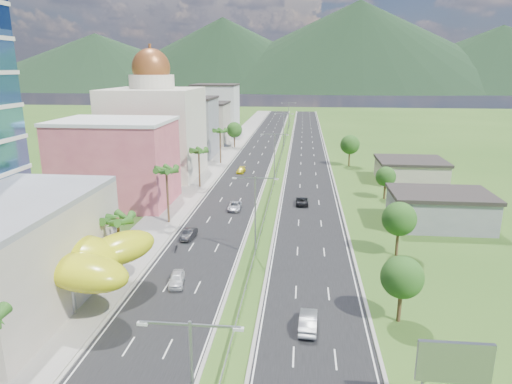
% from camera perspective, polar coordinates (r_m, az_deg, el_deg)
% --- Properties ---
extents(ground, '(500.00, 500.00, 0.00)m').
position_cam_1_polar(ground, '(53.34, -1.23, -12.14)').
color(ground, '#2D5119').
rests_on(ground, ground).
extents(road_left, '(11.00, 260.00, 0.04)m').
position_cam_1_polar(road_left, '(139.79, 0.26, 5.20)').
color(road_left, black).
rests_on(road_left, ground).
extents(road_right, '(11.00, 260.00, 0.04)m').
position_cam_1_polar(road_right, '(139.15, 6.44, 5.06)').
color(road_right, black).
rests_on(road_right, ground).
extents(sidewalk_left, '(7.00, 260.00, 0.12)m').
position_cam_1_polar(sidewalk_left, '(141.02, -3.60, 5.27)').
color(sidewalk_left, gray).
rests_on(sidewalk_left, ground).
extents(median_guardrail, '(0.10, 216.06, 0.76)m').
position_cam_1_polar(median_guardrail, '(121.48, 2.96, 3.92)').
color(median_guardrail, gray).
rests_on(median_guardrail, ground).
extents(streetlight_median_b, '(6.04, 0.25, 11.00)m').
position_cam_1_polar(streetlight_median_b, '(59.98, -0.09, -1.99)').
color(streetlight_median_b, gray).
rests_on(streetlight_median_b, ground).
extents(streetlight_median_c, '(6.04, 0.25, 11.00)m').
position_cam_1_polar(streetlight_median_c, '(98.76, 2.33, 4.90)').
color(streetlight_median_c, gray).
rests_on(streetlight_median_c, ground).
extents(streetlight_median_d, '(6.04, 0.25, 11.00)m').
position_cam_1_polar(streetlight_median_d, '(143.20, 3.48, 8.14)').
color(streetlight_median_d, gray).
rests_on(streetlight_median_d, ground).
extents(streetlight_median_e, '(6.04, 0.25, 11.00)m').
position_cam_1_polar(streetlight_median_e, '(187.90, 4.09, 9.84)').
color(streetlight_median_e, gray).
rests_on(streetlight_median_e, ground).
extents(lime_canopy, '(18.00, 15.00, 7.40)m').
position_cam_1_polar(lime_canopy, '(53.88, -23.63, -7.38)').
color(lime_canopy, '#B9BC12').
rests_on(lime_canopy, ground).
extents(pink_shophouse, '(20.00, 15.00, 15.00)m').
position_cam_1_polar(pink_shophouse, '(87.63, -17.08, 3.39)').
color(pink_shophouse, '#BC4D5D').
rests_on(pink_shophouse, ground).
extents(domed_building, '(20.00, 20.00, 28.70)m').
position_cam_1_polar(domed_building, '(108.27, -12.57, 7.94)').
color(domed_building, beige).
rests_on(domed_building, ground).
extents(midrise_grey, '(16.00, 15.00, 16.00)m').
position_cam_1_polar(midrise_grey, '(132.21, -8.69, 7.94)').
color(midrise_grey, gray).
rests_on(midrise_grey, ground).
extents(midrise_beige, '(16.00, 15.00, 13.00)m').
position_cam_1_polar(midrise_beige, '(153.63, -6.63, 8.46)').
color(midrise_beige, '#A79D89').
rests_on(midrise_beige, ground).
extents(midrise_white, '(16.00, 15.00, 18.00)m').
position_cam_1_polar(midrise_white, '(175.78, -5.03, 10.18)').
color(midrise_white, silver).
rests_on(midrise_white, ground).
extents(billboard, '(5.20, 0.35, 6.20)m').
position_cam_1_polar(billboard, '(36.98, 23.54, -19.18)').
color(billboard, gray).
rests_on(billboard, ground).
extents(shed_near, '(15.00, 10.00, 5.00)m').
position_cam_1_polar(shed_near, '(78.43, 21.95, -2.19)').
color(shed_near, gray).
rests_on(shed_near, ground).
extents(shed_far, '(14.00, 12.00, 4.40)m').
position_cam_1_polar(shed_far, '(107.12, 18.72, 2.44)').
color(shed_far, '#A79D89').
rests_on(shed_far, ground).
extents(palm_tree_b, '(3.60, 3.60, 8.10)m').
position_cam_1_polar(palm_tree_b, '(56.25, -16.91, -3.53)').
color(palm_tree_b, '#47301C').
rests_on(palm_tree_b, ground).
extents(palm_tree_c, '(3.60, 3.60, 9.60)m').
position_cam_1_polar(palm_tree_c, '(73.99, -11.14, 2.47)').
color(palm_tree_c, '#47301C').
rests_on(palm_tree_c, ground).
extents(palm_tree_d, '(3.60, 3.60, 8.60)m').
position_cam_1_polar(palm_tree_d, '(95.95, -7.17, 4.97)').
color(palm_tree_d, '#47301C').
rests_on(palm_tree_d, ground).
extents(palm_tree_e, '(3.60, 3.60, 9.40)m').
position_cam_1_polar(palm_tree_e, '(120.02, -4.52, 7.48)').
color(palm_tree_e, '#47301C').
rests_on(palm_tree_e, ground).
extents(leafy_tree_lfar, '(4.90, 4.90, 8.05)m').
position_cam_1_polar(leafy_tree_lfar, '(144.82, -2.72, 7.76)').
color(leafy_tree_lfar, '#47301C').
rests_on(leafy_tree_lfar, ground).
extents(leafy_tree_ra, '(4.20, 4.20, 6.90)m').
position_cam_1_polar(leafy_tree_ra, '(47.48, 17.80, -10.14)').
color(leafy_tree_ra, '#47301C').
rests_on(leafy_tree_ra, ground).
extents(leafy_tree_rb, '(4.55, 4.55, 7.47)m').
position_cam_1_polar(leafy_tree_rb, '(63.43, 17.47, -3.24)').
color(leafy_tree_rb, '#47301C').
rests_on(leafy_tree_rb, ground).
extents(leafy_tree_rc, '(3.85, 3.85, 6.33)m').
position_cam_1_polar(leafy_tree_rc, '(90.71, 15.92, 1.85)').
color(leafy_tree_rc, '#47301C').
rests_on(leafy_tree_rc, ground).
extents(leafy_tree_rd, '(4.90, 4.90, 8.05)m').
position_cam_1_polar(leafy_tree_rd, '(119.10, 11.66, 5.82)').
color(leafy_tree_rd, '#47301C').
rests_on(leafy_tree_rd, ground).
extents(mountain_ridge, '(860.00, 140.00, 90.00)m').
position_cam_1_polar(mountain_ridge, '(500.49, 12.35, 12.17)').
color(mountain_ridge, black).
rests_on(mountain_ridge, ground).
extents(car_white_near_left, '(2.36, 4.40, 1.42)m').
position_cam_1_polar(car_white_near_left, '(54.94, -9.87, -10.65)').
color(car_white_near_left, silver).
rests_on(car_white_near_left, road_left).
extents(car_dark_left, '(1.84, 4.36, 1.40)m').
position_cam_1_polar(car_dark_left, '(68.56, -8.39, -5.21)').
color(car_dark_left, black).
rests_on(car_dark_left, road_left).
extents(car_silver_mid_left, '(2.38, 4.91, 1.34)m').
position_cam_1_polar(car_silver_mid_left, '(81.37, -2.68, -1.76)').
color(car_silver_mid_left, '#ABADB3').
rests_on(car_silver_mid_left, road_left).
extents(car_yellow_far_left, '(1.98, 4.34, 1.23)m').
position_cam_1_polar(car_yellow_far_left, '(109.96, -1.89, 2.74)').
color(car_yellow_far_left, gold).
rests_on(car_yellow_far_left, road_left).
extents(car_silver_right, '(1.92, 4.93, 1.60)m').
position_cam_1_polar(car_silver_right, '(46.19, 6.54, -15.74)').
color(car_silver_right, '#9A9BA1').
rests_on(car_silver_right, road_right).
extents(car_dark_far_right, '(2.32, 4.90, 1.35)m').
position_cam_1_polar(car_dark_far_right, '(84.85, 5.79, -1.10)').
color(car_dark_far_right, black).
rests_on(car_dark_far_right, road_right).
extents(motorcycle, '(0.84, 2.11, 1.32)m').
position_cam_1_polar(motorcycle, '(64.41, -9.97, -6.70)').
color(motorcycle, black).
rests_on(motorcycle, road_left).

